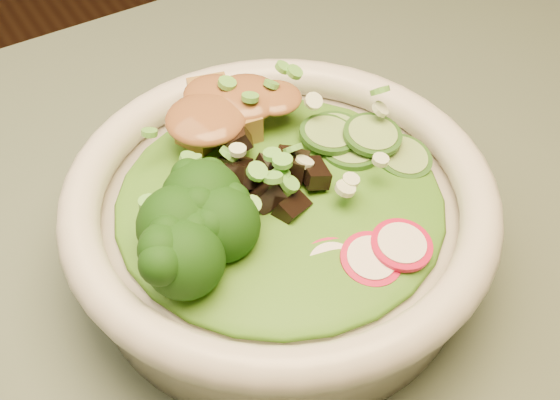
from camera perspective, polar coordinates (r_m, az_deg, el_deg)
salad_bowl at (r=0.54m, az=0.00°, el=-1.55°), size 0.29×0.29×0.08m
lettuce_bed at (r=0.52m, az=0.00°, el=0.08°), size 0.22×0.22×0.03m
broccoli_florets at (r=0.48m, az=-6.48°, el=-1.95°), size 0.09×0.09×0.05m
radish_slices at (r=0.48m, az=5.28°, el=-4.46°), size 0.12×0.06×0.02m
cucumber_slices at (r=0.54m, az=6.26°, el=4.07°), size 0.08×0.08×0.04m
mushroom_heap at (r=0.52m, az=-0.84°, el=2.16°), size 0.08×0.08×0.04m
tofu_cubes at (r=0.55m, az=-3.94°, el=5.34°), size 0.10×0.08×0.04m
peanut_sauce at (r=0.54m, az=-4.01°, el=6.46°), size 0.08×0.06×0.02m
scallion_garnish at (r=0.50m, az=0.00°, el=2.19°), size 0.21×0.21×0.03m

